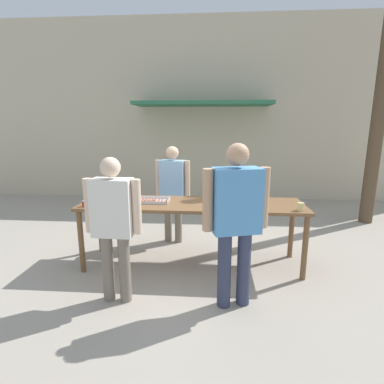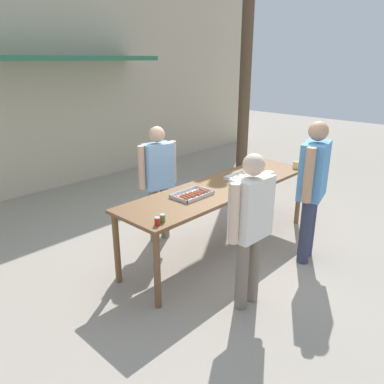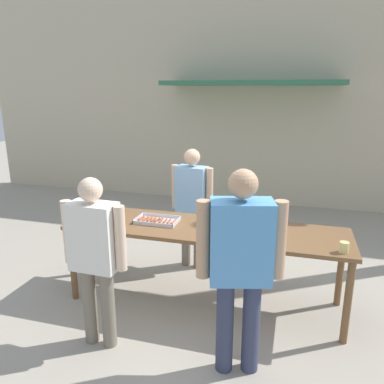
{
  "view_description": "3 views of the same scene",
  "coord_description": "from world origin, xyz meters",
  "views": [
    {
      "loc": [
        0.28,
        -3.88,
        1.9
      ],
      "look_at": [
        0.0,
        0.0,
        1.03
      ],
      "focal_mm": 28.0,
      "sensor_mm": 36.0,
      "label": 1
    },
    {
      "loc": [
        -3.52,
        -2.78,
        2.39
      ],
      "look_at": [
        -0.55,
        0.02,
        0.93
      ],
      "focal_mm": 35.0,
      "sensor_mm": 36.0,
      "label": 2
    },
    {
      "loc": [
        0.88,
        -3.61,
        2.3
      ],
      "look_at": [
        -0.37,
        0.81,
        1.03
      ],
      "focal_mm": 35.0,
      "sensor_mm": 36.0,
      "label": 3
    }
  ],
  "objects": [
    {
      "name": "condiment_jar_mustard",
      "position": [
        -1.36,
        -0.29,
        0.92
      ],
      "size": [
        0.06,
        0.06,
        0.08
      ],
      "color": "#B22319",
      "rests_on": "serving_table"
    },
    {
      "name": "utility_pole",
      "position": [
        3.35,
        2.12,
        2.58
      ],
      "size": [
        1.1,
        0.25,
        5.02
      ],
      "color": "brown",
      "rests_on": "ground"
    },
    {
      "name": "ground_plane",
      "position": [
        0.0,
        0.0,
        0.0
      ],
      "size": [
        24.0,
        24.0,
        0.0
      ],
      "primitive_type": "plane",
      "color": "#A39989"
    },
    {
      "name": "condiment_jar_ketchup",
      "position": [
        -1.28,
        -0.27,
        0.92
      ],
      "size": [
        0.06,
        0.06,
        0.08
      ],
      "color": "#567A38",
      "rests_on": "serving_table"
    },
    {
      "name": "beer_cup",
      "position": [
        1.35,
        -0.28,
        0.93
      ],
      "size": [
        0.08,
        0.08,
        0.1
      ],
      "color": "#DBC67A",
      "rests_on": "serving_table"
    },
    {
      "name": "serving_table",
      "position": [
        0.0,
        0.0,
        0.8
      ],
      "size": [
        2.98,
        0.8,
        0.88
      ],
      "color": "brown",
      "rests_on": "ground"
    },
    {
      "name": "food_tray_buns",
      "position": [
        0.41,
        0.02,
        0.9
      ],
      "size": [
        0.41,
        0.26,
        0.06
      ],
      "color": "silver",
      "rests_on": "serving_table"
    },
    {
      "name": "person_customer_holding_hotdog",
      "position": [
        -0.76,
        -0.95,
        0.94
      ],
      "size": [
        0.61,
        0.24,
        1.59
      ],
      "rotation": [
        0.0,
        0.0,
        3.11
      ],
      "color": "#756B5B",
      "rests_on": "ground"
    },
    {
      "name": "building_facade_back",
      "position": [
        0.0,
        3.98,
        2.26
      ],
      "size": [
        12.0,
        1.11,
        4.5
      ],
      "color": "beige",
      "rests_on": "ground"
    },
    {
      "name": "person_server_behind_table",
      "position": [
        -0.37,
        0.81,
        0.94
      ],
      "size": [
        0.57,
        0.28,
        1.58
      ],
      "rotation": [
        0.0,
        0.0,
        -0.17
      ],
      "color": "#756B5B",
      "rests_on": "ground"
    },
    {
      "name": "person_customer_with_cup",
      "position": [
        0.51,
        -0.94,
        1.02
      ],
      "size": [
        0.67,
        0.38,
        1.73
      ],
      "rotation": [
        0.0,
        0.0,
        3.4
      ],
      "color": "#333851",
      "rests_on": "ground"
    },
    {
      "name": "food_tray_sausages",
      "position": [
        -0.55,
        0.02,
        0.9
      ],
      "size": [
        0.46,
        0.29,
        0.04
      ],
      "color": "silver",
      "rests_on": "serving_table"
    }
  ]
}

